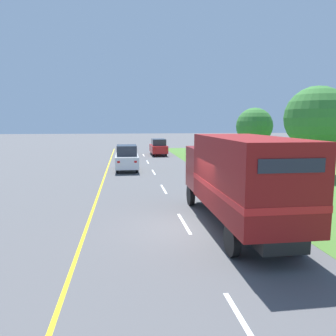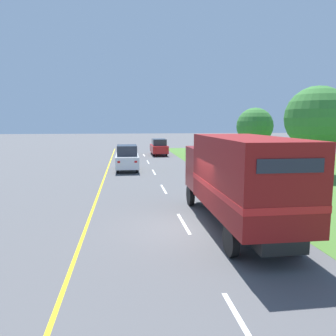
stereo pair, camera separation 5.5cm
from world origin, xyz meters
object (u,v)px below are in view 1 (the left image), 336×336
horse_trailer_truck (238,177)px  lead_car_white (127,158)px  lead_car_red_ahead (158,147)px  highway_sign (273,164)px  roadside_tree_near (317,118)px  roadside_tree_mid (254,126)px

horse_trailer_truck → lead_car_white: (-3.89, 15.20, -0.90)m
horse_trailer_truck → lead_car_red_ahead: horse_trailer_truck is taller
horse_trailer_truck → highway_sign: (3.76, 5.15, -0.27)m
lead_car_white → roadside_tree_near: bearing=-17.2°
lead_car_red_ahead → roadside_tree_near: 19.25m
lead_car_white → roadside_tree_mid: bearing=11.7°
horse_trailer_truck → lead_car_red_ahead: bearing=90.2°
highway_sign → lead_car_white: bearing=127.3°
lead_car_red_ahead → highway_sign: highway_sign is taller
lead_car_white → roadside_tree_near: size_ratio=0.68×
highway_sign → roadside_tree_mid: bearing=72.1°
horse_trailer_truck → roadside_tree_mid: bearing=66.2°
highway_sign → horse_trailer_truck: bearing=-126.1°
roadside_tree_near → roadside_tree_mid: roadside_tree_near is taller
lead_car_white → roadside_tree_mid: (11.68, 2.41, 2.49)m
horse_trailer_truck → roadside_tree_mid: roadside_tree_mid is taller
horse_trailer_truck → roadside_tree_mid: size_ratio=1.56×
highway_sign → roadside_tree_near: size_ratio=0.41×
roadside_tree_near → lead_car_red_ahead: bearing=121.2°
horse_trailer_truck → lead_car_red_ahead: size_ratio=1.75×
roadside_tree_mid → horse_trailer_truck: bearing=-113.8°
horse_trailer_truck → highway_sign: horse_trailer_truck is taller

